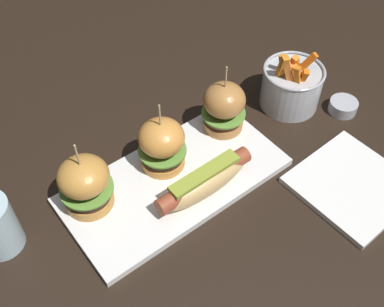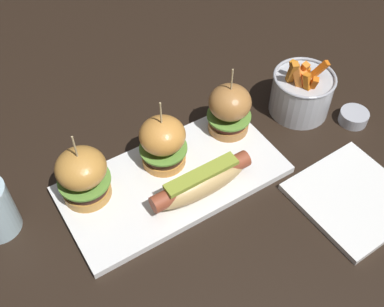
{
  "view_description": "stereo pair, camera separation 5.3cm",
  "coord_description": "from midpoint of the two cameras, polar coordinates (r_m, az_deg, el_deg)",
  "views": [
    {
      "loc": [
        -0.29,
        -0.42,
        0.67
      ],
      "look_at": [
        0.04,
        0.0,
        0.05
      ],
      "focal_mm": 43.81,
      "sensor_mm": 36.0,
      "label": 1
    },
    {
      "loc": [
        -0.25,
        -0.45,
        0.67
      ],
      "look_at": [
        0.04,
        0.0,
        0.05
      ],
      "focal_mm": 43.81,
      "sensor_mm": 36.0,
      "label": 2
    }
  ],
  "objects": [
    {
      "name": "ground_plane",
      "position": [
        0.85,
        -0.5,
        -3.55
      ],
      "size": [
        3.0,
        3.0,
        0.0
      ],
      "primitive_type": "plane",
      "color": "black"
    },
    {
      "name": "platter_main",
      "position": [
        0.84,
        -0.5,
        -3.26
      ],
      "size": [
        0.4,
        0.2,
        0.01
      ],
      "primitive_type": "cube",
      "color": "white",
      "rests_on": "ground"
    },
    {
      "name": "hot_dog",
      "position": [
        0.8,
        3.06,
        -3.55
      ],
      "size": [
        0.19,
        0.05,
        0.05
      ],
      "color": "tan",
      "rests_on": "platter_main"
    },
    {
      "name": "slider_left",
      "position": [
        0.79,
        -11.29,
        -2.7
      ],
      "size": [
        0.09,
        0.09,
        0.14
      ],
      "color": "#C7883B",
      "rests_on": "platter_main"
    },
    {
      "name": "slider_center",
      "position": [
        0.82,
        -1.74,
        1.32
      ],
      "size": [
        0.09,
        0.09,
        0.14
      ],
      "color": "gold",
      "rests_on": "platter_main"
    },
    {
      "name": "slider_right",
      "position": [
        0.88,
        6.29,
        5.34
      ],
      "size": [
        0.08,
        0.08,
        0.15
      ],
      "color": "#B0753B",
      "rests_on": "platter_main"
    },
    {
      "name": "fries_bucket",
      "position": [
        0.97,
        14.7,
        7.14
      ],
      "size": [
        0.12,
        0.12,
        0.14
      ],
      "color": "#B7BABF",
      "rests_on": "ground"
    },
    {
      "name": "sauce_ramekin",
      "position": [
        1.0,
        20.53,
        4.17
      ],
      "size": [
        0.06,
        0.06,
        0.02
      ],
      "color": "#A8AAB2",
      "rests_on": "ground"
    },
    {
      "name": "side_plate",
      "position": [
        0.87,
        20.66,
        -5.12
      ],
      "size": [
        0.19,
        0.19,
        0.01
      ],
      "primitive_type": "cube",
      "rotation": [
        0.0,
        0.0,
        0.03
      ],
      "color": "white",
      "rests_on": "ground"
    }
  ]
}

